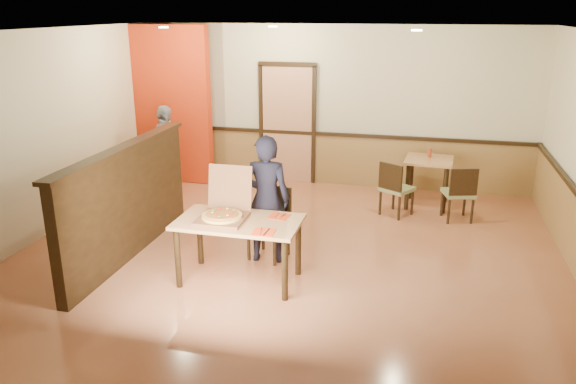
{
  "coord_description": "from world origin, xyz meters",
  "views": [
    {
      "loc": [
        1.55,
        -6.23,
        3.06
      ],
      "look_at": [
        0.05,
        0.0,
        0.95
      ],
      "focal_mm": 35.0,
      "sensor_mm": 36.0,
      "label": 1
    }
  ],
  "objects_px": {
    "main_table": "(239,229)",
    "diner": "(266,199)",
    "side_table": "(428,170)",
    "side_chair_left": "(395,187)",
    "diner_chair": "(271,219)",
    "condiment": "(430,153)",
    "side_chair_right": "(460,192)",
    "passerby": "(166,150)",
    "pizza_box": "(224,213)"
  },
  "relations": [
    {
      "from": "side_chair_left",
      "to": "side_chair_right",
      "type": "relative_size",
      "value": 1.0
    },
    {
      "from": "diner_chair",
      "to": "condiment",
      "type": "relative_size",
      "value": 6.38
    },
    {
      "from": "side_table",
      "to": "diner",
      "type": "distance_m",
      "value": 3.25
    },
    {
      "from": "side_chair_left",
      "to": "side_table",
      "type": "height_order",
      "value": "side_chair_left"
    },
    {
      "from": "side_chair_right",
      "to": "condiment",
      "type": "relative_size",
      "value": 5.98
    },
    {
      "from": "diner_chair",
      "to": "side_chair_right",
      "type": "distance_m",
      "value": 3.02
    },
    {
      "from": "passerby",
      "to": "side_chair_left",
      "type": "bearing_deg",
      "value": -100.87
    },
    {
      "from": "main_table",
      "to": "side_table",
      "type": "distance_m",
      "value": 3.85
    },
    {
      "from": "side_chair_right",
      "to": "passerby",
      "type": "height_order",
      "value": "passerby"
    },
    {
      "from": "diner_chair",
      "to": "diner",
      "type": "height_order",
      "value": "diner"
    },
    {
      "from": "side_chair_right",
      "to": "condiment",
      "type": "height_order",
      "value": "condiment"
    },
    {
      "from": "main_table",
      "to": "side_table",
      "type": "bearing_deg",
      "value": 57.26
    },
    {
      "from": "diner_chair",
      "to": "side_chair_left",
      "type": "relative_size",
      "value": 1.07
    },
    {
      "from": "diner",
      "to": "condiment",
      "type": "height_order",
      "value": "diner"
    },
    {
      "from": "side_chair_left",
      "to": "condiment",
      "type": "distance_m",
      "value": 0.94
    },
    {
      "from": "side_chair_right",
      "to": "side_table",
      "type": "xyz_separation_m",
      "value": [
        -0.47,
        0.61,
        0.14
      ]
    },
    {
      "from": "side_chair_right",
      "to": "diner",
      "type": "xyz_separation_m",
      "value": [
        -2.42,
        -1.98,
        0.34
      ]
    },
    {
      "from": "pizza_box",
      "to": "condiment",
      "type": "xyz_separation_m",
      "value": [
        2.29,
        3.32,
        0.02
      ]
    },
    {
      "from": "main_table",
      "to": "diner",
      "type": "bearing_deg",
      "value": 76.52
    },
    {
      "from": "main_table",
      "to": "passerby",
      "type": "xyz_separation_m",
      "value": [
        -2.26,
        2.88,
        0.11
      ]
    },
    {
      "from": "side_chair_right",
      "to": "passerby",
      "type": "relative_size",
      "value": 0.56
    },
    {
      "from": "main_table",
      "to": "condiment",
      "type": "xyz_separation_m",
      "value": [
        2.11,
        3.33,
        0.2
      ]
    },
    {
      "from": "condiment",
      "to": "side_chair_left",
      "type": "bearing_deg",
      "value": -124.32
    },
    {
      "from": "passerby",
      "to": "main_table",
      "type": "bearing_deg",
      "value": -148.9
    },
    {
      "from": "side_table",
      "to": "diner",
      "type": "height_order",
      "value": "diner"
    },
    {
      "from": "diner_chair",
      "to": "side_table",
      "type": "height_order",
      "value": "diner_chair"
    },
    {
      "from": "main_table",
      "to": "passerby",
      "type": "relative_size",
      "value": 0.94
    },
    {
      "from": "side_chair_left",
      "to": "side_table",
      "type": "distance_m",
      "value": 0.79
    },
    {
      "from": "side_chair_right",
      "to": "condiment",
      "type": "bearing_deg",
      "value": -72.46
    },
    {
      "from": "side_chair_right",
      "to": "diner",
      "type": "height_order",
      "value": "diner"
    },
    {
      "from": "side_chair_left",
      "to": "diner",
      "type": "bearing_deg",
      "value": 85.37
    },
    {
      "from": "side_chair_right",
      "to": "diner_chair",
      "type": "bearing_deg",
      "value": 22.05
    },
    {
      "from": "diner_chair",
      "to": "side_chair_left",
      "type": "distance_m",
      "value": 2.35
    },
    {
      "from": "main_table",
      "to": "diner",
      "type": "relative_size",
      "value": 0.88
    },
    {
      "from": "side_chair_right",
      "to": "side_chair_left",
      "type": "bearing_deg",
      "value": -15.81
    },
    {
      "from": "main_table",
      "to": "side_chair_right",
      "type": "relative_size",
      "value": 1.67
    },
    {
      "from": "pizza_box",
      "to": "condiment",
      "type": "bearing_deg",
      "value": 54.78
    },
    {
      "from": "main_table",
      "to": "side_table",
      "type": "relative_size",
      "value": 1.82
    },
    {
      "from": "side_table",
      "to": "diner_chair",
      "type": "bearing_deg",
      "value": -128.31
    },
    {
      "from": "main_table",
      "to": "side_chair_right",
      "type": "height_order",
      "value": "side_chair_right"
    },
    {
      "from": "side_table",
      "to": "side_chair_left",
      "type": "bearing_deg",
      "value": -128.67
    },
    {
      "from": "main_table",
      "to": "passerby",
      "type": "height_order",
      "value": "passerby"
    },
    {
      "from": "diner_chair",
      "to": "side_chair_left",
      "type": "bearing_deg",
      "value": 65.3
    },
    {
      "from": "side_chair_right",
      "to": "diner",
      "type": "distance_m",
      "value": 3.15
    },
    {
      "from": "side_chair_right",
      "to": "side_table",
      "type": "bearing_deg",
      "value": -68.0
    },
    {
      "from": "side_chair_left",
      "to": "diner",
      "type": "xyz_separation_m",
      "value": [
        -1.47,
        -1.99,
        0.34
      ]
    },
    {
      "from": "side_table",
      "to": "pizza_box",
      "type": "distance_m",
      "value": 3.95
    },
    {
      "from": "side_table",
      "to": "diner",
      "type": "xyz_separation_m",
      "value": [
        -1.95,
        -2.59,
        0.21
      ]
    },
    {
      "from": "side_chair_left",
      "to": "condiment",
      "type": "height_order",
      "value": "condiment"
    },
    {
      "from": "diner_chair",
      "to": "condiment",
      "type": "bearing_deg",
      "value": 66.34
    }
  ]
}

